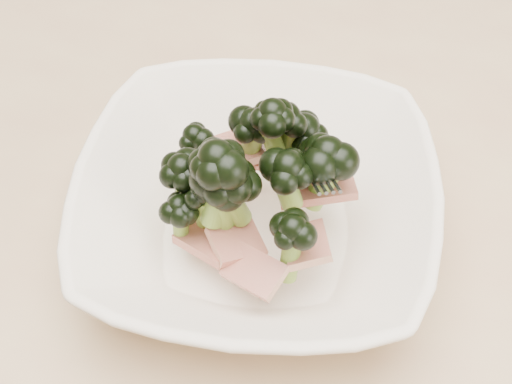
% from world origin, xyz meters
% --- Properties ---
extents(dining_table, '(1.20, 0.80, 0.75)m').
position_xyz_m(dining_table, '(0.00, 0.00, 0.65)').
color(dining_table, tan).
rests_on(dining_table, ground).
extents(broccoli_dish, '(0.32, 0.32, 0.13)m').
position_xyz_m(broccoli_dish, '(0.03, 0.01, 0.79)').
color(broccoli_dish, '#F4E4CE').
rests_on(broccoli_dish, dining_table).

